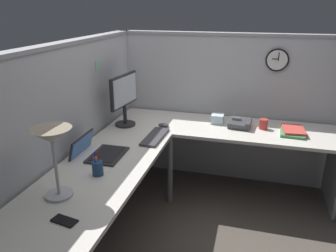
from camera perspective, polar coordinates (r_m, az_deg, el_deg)
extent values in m
plane|color=#4C443D|center=(3.20, 2.45, -14.83)|extent=(6.80, 6.80, 0.00)
cube|color=#B2B2B7|center=(2.82, -16.54, -2.73)|extent=(2.57, 0.10, 1.55)
cube|color=#939399|center=(2.63, -18.29, 13.34)|extent=(2.57, 0.12, 0.03)
cube|color=#B2B2B7|center=(3.60, 9.87, 2.80)|extent=(0.10, 2.37, 1.55)
cube|color=#939399|center=(3.45, 10.68, 15.41)|extent=(0.12, 2.37, 0.03)
cube|color=beige|center=(2.66, -9.11, -4.97)|extent=(2.35, 0.66, 0.03)
cube|color=beige|center=(3.23, 15.08, -0.81)|extent=(0.66, 1.49, 0.03)
cylinder|color=slate|center=(3.18, 0.36, -7.63)|extent=(0.05, 0.05, 0.70)
cube|color=slate|center=(3.46, 26.67, -7.54)|extent=(0.58, 0.03, 0.60)
cylinder|color=#232326|center=(3.25, -7.41, 0.33)|extent=(0.20, 0.20, 0.02)
cylinder|color=#232326|center=(3.21, -7.49, 2.01)|extent=(0.04, 0.04, 0.20)
cube|color=#232326|center=(3.15, -7.69, 6.16)|extent=(0.46, 0.08, 0.30)
cube|color=silver|center=(3.14, -7.40, 6.14)|extent=(0.42, 0.05, 0.26)
cube|color=#232326|center=(2.62, -10.46, -4.95)|extent=(0.34, 0.25, 0.02)
cube|color=black|center=(2.61, -10.47, -4.75)|extent=(0.29, 0.18, 0.00)
cube|color=#232326|center=(2.70, -14.90, -3.66)|extent=(0.34, 0.07, 0.22)
cube|color=#4C84D8|center=(2.69, -14.75, -3.68)|extent=(0.31, 0.06, 0.18)
cube|color=#38383D|center=(2.91, -2.27, -1.88)|extent=(0.43, 0.15, 0.02)
ellipsoid|color=#38383D|center=(3.17, -0.76, 0.16)|extent=(0.06, 0.10, 0.03)
cylinder|color=#B7BABF|center=(2.18, -18.33, -11.20)|extent=(0.17, 0.17, 0.02)
cylinder|color=#B7BABF|center=(2.09, -18.91, -6.69)|extent=(0.02, 0.02, 0.38)
cone|color=gray|center=(2.01, -19.55, -1.59)|extent=(0.24, 0.24, 0.09)
cylinder|color=navy|center=(2.33, -12.12, -7.19)|extent=(0.08, 0.08, 0.10)
cylinder|color=#1E1EB2|center=(2.30, -12.55, -5.85)|extent=(0.01, 0.01, 0.13)
cylinder|color=#B21E1E|center=(2.31, -11.95, -5.63)|extent=(0.01, 0.01, 0.13)
cylinder|color=#D8591E|center=(2.31, -12.52, -5.44)|extent=(0.03, 0.03, 0.01)
cube|color=black|center=(1.94, -17.53, -15.40)|extent=(0.09, 0.15, 0.01)
cube|color=#38383D|center=(3.22, 12.33, 0.35)|extent=(0.21, 0.22, 0.10)
cube|color=#8CA58C|center=(3.21, 11.85, 1.08)|extent=(0.02, 0.09, 0.04)
cube|color=#38383D|center=(3.21, 13.85, 0.49)|extent=(0.19, 0.06, 0.04)
cube|color=#3F7F4C|center=(3.21, 20.78, -1.03)|extent=(0.29, 0.23, 0.02)
cube|color=#BF3F38|center=(3.22, 20.98, -0.59)|extent=(0.27, 0.21, 0.02)
cylinder|color=#B2332D|center=(3.24, 16.23, 0.32)|extent=(0.08, 0.08, 0.10)
cube|color=silver|center=(3.30, 8.60, 1.24)|extent=(0.12, 0.12, 0.09)
cylinder|color=black|center=(3.42, 18.42, 10.84)|extent=(0.03, 0.22, 0.22)
cylinder|color=white|center=(3.40, 18.43, 10.79)|extent=(0.00, 0.19, 0.19)
cube|color=black|center=(3.39, 18.11, 10.99)|extent=(0.00, 0.06, 0.01)
cube|color=black|center=(3.39, 18.67, 11.35)|extent=(0.00, 0.01, 0.08)
cube|color=#8CCC99|center=(3.04, -12.16, 10.25)|extent=(0.07, 0.00, 0.09)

